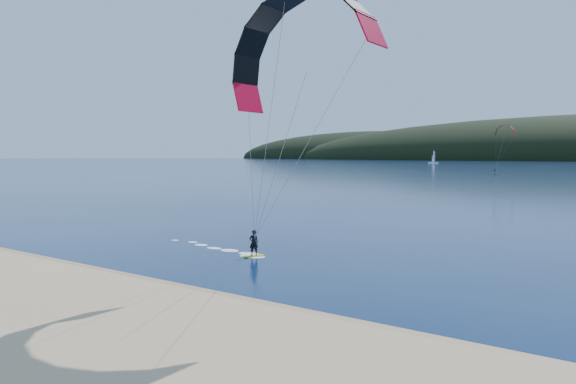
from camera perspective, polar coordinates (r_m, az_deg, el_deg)
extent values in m
plane|color=#08193B|center=(25.98, -19.71, -12.04)|extent=(1800.00, 1800.00, 0.00)
cube|color=#957D57|center=(28.66, -12.18, -10.28)|extent=(220.00, 2.50, 0.10)
ellipsoid|color=black|center=(889.47, 8.86, 3.51)|extent=(520.00, 220.00, 90.00)
cube|color=#BED919|center=(37.46, -3.66, -6.81)|extent=(1.16, 1.49, 0.08)
imported|color=black|center=(37.30, -3.67, -5.41)|extent=(0.71, 0.78, 1.79)
cylinder|color=gray|center=(31.97, -1.22, 2.58)|extent=(0.02, 0.02, 13.59)
cube|color=#BED919|center=(222.11, 21.17, 1.93)|extent=(1.27, 1.23, 0.08)
imported|color=black|center=(222.08, 21.17, 2.15)|extent=(1.01, 1.01, 1.65)
cylinder|color=gray|center=(218.66, 21.65, 3.94)|extent=(0.02, 0.02, 14.90)
cube|color=white|center=(433.60, 15.20, 3.01)|extent=(8.01, 4.04, 1.34)
cylinder|color=white|center=(433.55, 15.21, 3.70)|extent=(0.19, 0.19, 10.52)
cube|color=white|center=(434.79, 15.28, 3.70)|extent=(0.58, 2.44, 7.65)
cube|color=white|center=(432.11, 15.14, 3.45)|extent=(0.46, 1.88, 4.78)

